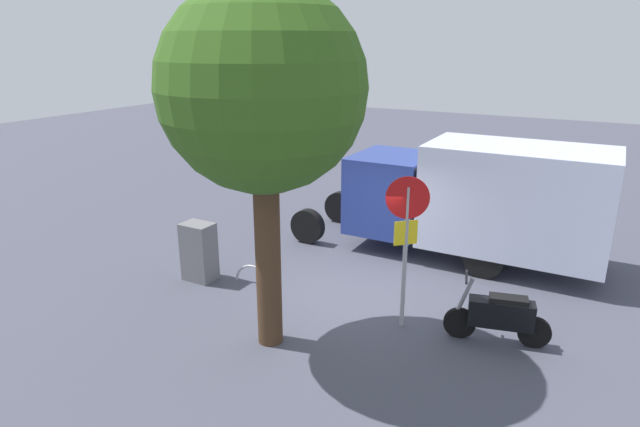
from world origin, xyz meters
TOP-DOWN VIEW (x-y plane):
  - ground_plane at (0.00, 0.00)m, footprint 60.00×60.00m
  - box_truck_near at (-1.57, -3.07)m, footprint 7.38×2.22m
  - motorcycle at (-2.99, 0.53)m, footprint 1.78×0.70m
  - stop_sign at (-1.31, 0.80)m, footprint 0.71×0.33m
  - street_tree at (0.53, 2.41)m, footprint 3.25×3.25m
  - utility_cabinet at (3.33, 1.00)m, footprint 0.69×0.51m
  - bike_rack_hoop at (2.19, 0.62)m, footprint 0.85×0.12m

SIDE VIEW (x-z plane):
  - ground_plane at x=0.00m, z-range 0.00..0.00m
  - bike_rack_hoop at x=2.19m, z-range -0.43..0.43m
  - motorcycle at x=-2.99m, z-range -0.08..1.12m
  - utility_cabinet at x=3.33m, z-range 0.00..1.30m
  - box_truck_near at x=-1.57m, z-range 0.16..3.00m
  - stop_sign at x=-1.31m, z-range 0.47..3.33m
  - street_tree at x=0.53m, z-range 1.32..7.32m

